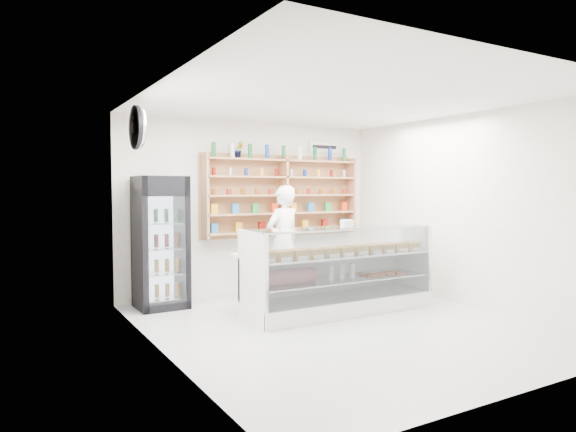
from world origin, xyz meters
TOP-DOWN VIEW (x-y plane):
  - room at (0.00, 0.00)m, footprint 5.00×5.00m
  - display_counter at (0.38, 0.59)m, footprint 2.72×0.81m
  - shop_worker at (0.15, 1.75)m, footprint 0.73×0.58m
  - drinks_cooler at (-1.68, 2.08)m, footprint 0.68×0.67m
  - wall_shelving at (0.50, 2.34)m, footprint 2.84×0.28m
  - potted_plant at (-0.32, 2.34)m, footprint 0.16×0.14m
  - security_mirror at (-2.17, 1.20)m, footprint 0.15×0.50m
  - wall_sign at (1.40, 2.47)m, footprint 0.62×0.03m

SIDE VIEW (x-z plane):
  - display_counter at x=0.38m, z-range -0.26..0.93m
  - shop_worker at x=0.15m, z-range 0.00..1.76m
  - drinks_cooler at x=-1.68m, z-range 0.00..1.89m
  - room at x=0.00m, z-range -1.10..3.90m
  - wall_shelving at x=0.50m, z-range 0.93..2.26m
  - potted_plant at x=-0.32m, z-range 2.20..2.45m
  - security_mirror at x=-2.17m, z-range 2.20..2.70m
  - wall_sign at x=1.40m, z-range 2.35..2.55m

